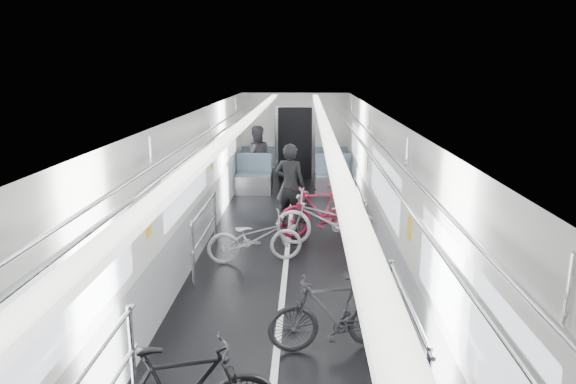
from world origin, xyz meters
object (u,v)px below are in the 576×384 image
at_px(bike_right_far, 320,211).
at_px(person_seated, 256,158).
at_px(bike_right_mid, 328,220).
at_px(bike_right_near, 333,313).
at_px(person_standing, 290,186).
at_px(bike_left_far, 255,238).
at_px(bike_aisle, 303,205).

xyz_separation_m(bike_right_far, person_seated, (-1.55, 3.80, 0.33)).
height_order(bike_right_mid, bike_right_far, bike_right_far).
xyz_separation_m(bike_right_near, person_standing, (-0.62, 4.58, 0.39)).
relative_size(bike_left_far, bike_right_mid, 0.83).
distance_m(bike_left_far, bike_right_far, 1.74).
distance_m(bike_right_mid, bike_aisle, 1.16).
relative_size(bike_left_far, bike_right_near, 1.05).
height_order(bike_left_far, bike_right_near, bike_right_near).
height_order(person_standing, person_seated, person_standing).
distance_m(bike_right_far, bike_aisle, 0.57).
bearing_deg(person_standing, bike_left_far, 92.24).
relative_size(bike_left_far, bike_aisle, 0.88).
bearing_deg(person_standing, bike_right_mid, 138.10).
height_order(bike_right_near, bike_right_mid, bike_right_mid).
xyz_separation_m(bike_aisle, person_standing, (-0.26, 0.10, 0.37)).
bearing_deg(bike_right_far, bike_right_mid, -6.86).
distance_m(bike_left_far, bike_right_near, 2.88).
distance_m(bike_right_near, bike_right_mid, 3.40).
distance_m(person_standing, person_seated, 3.37).
bearing_deg(bike_right_mid, bike_left_far, -49.33).
bearing_deg(bike_right_far, bike_left_far, -57.54).
distance_m(bike_left_far, bike_right_mid, 1.43).
distance_m(bike_right_near, bike_aisle, 4.49).
distance_m(bike_right_far, person_standing, 0.89).
height_order(bike_left_far, person_seated, person_seated).
relative_size(bike_right_near, person_standing, 0.88).
bearing_deg(bike_right_near, bike_left_far, -167.70).
distance_m(bike_aisle, person_standing, 0.46).
xyz_separation_m(bike_left_far, bike_right_near, (1.13, -2.65, 0.04)).
xyz_separation_m(bike_right_mid, bike_right_far, (-0.13, 0.60, 0.00)).
height_order(bike_right_mid, person_standing, person_standing).
bearing_deg(bike_aisle, bike_right_near, -77.78).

